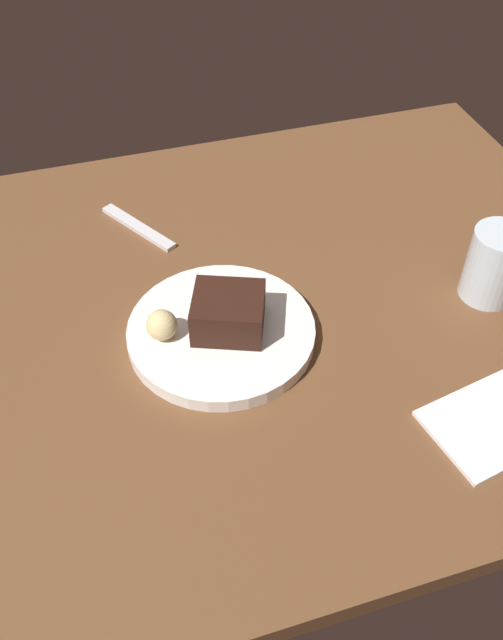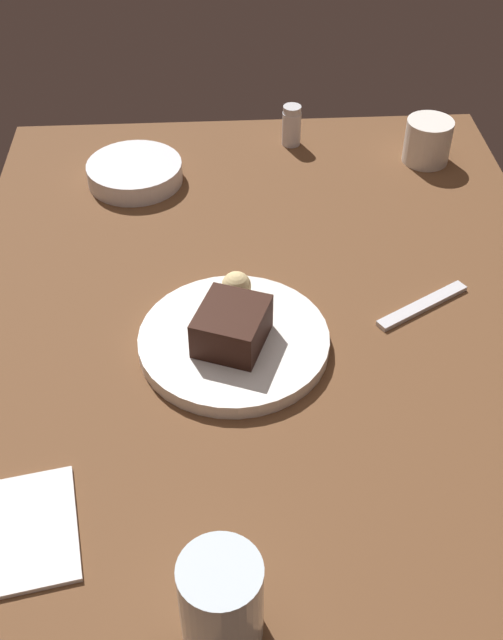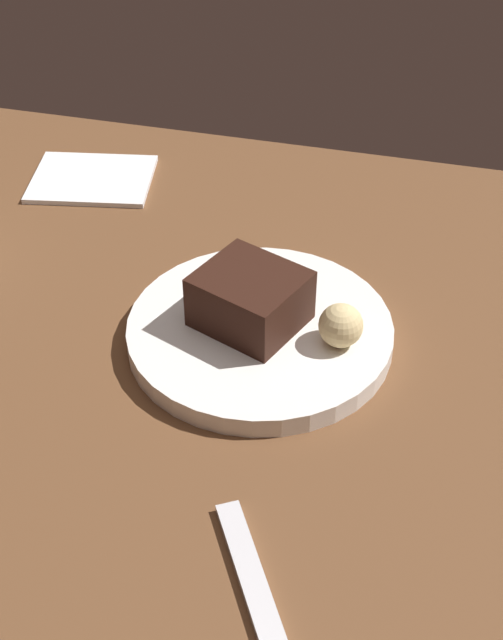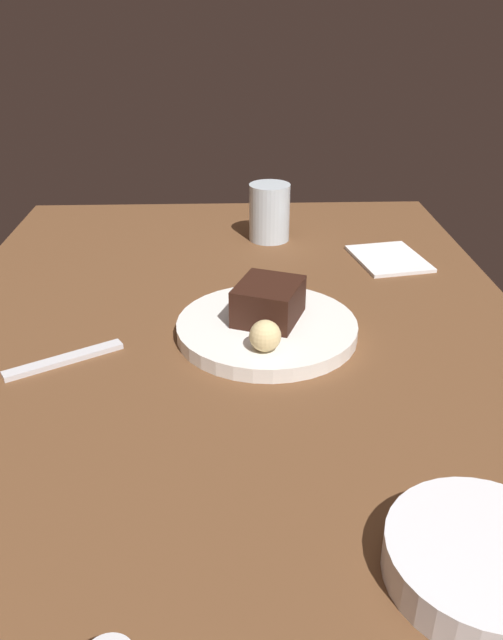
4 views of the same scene
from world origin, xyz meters
TOP-DOWN VIEW (x-y plane):
  - dining_table at (0.00, 0.00)cm, footprint 120.00×84.00cm
  - dessert_plate at (-0.41, 4.79)cm, footprint 24.24×24.24cm
  - chocolate_cake_slice at (-0.97, 5.03)cm, footprint 11.15×10.64cm
  - bread_roll at (7.42, 4.11)cm, footprint 3.94×3.94cm
  - dessert_spoon at (6.17, -20.92)cm, footprint 9.24×13.80cm
  - folded_napkin at (-25.91, 27.41)cm, footprint 15.57×13.38cm

SIDE VIEW (x-z plane):
  - dining_table at x=0.00cm, z-range 0.00..3.00cm
  - folded_napkin at x=-25.91cm, z-range 3.00..3.60cm
  - dessert_spoon at x=6.17cm, z-range 3.00..3.70cm
  - dessert_plate at x=-0.41cm, z-range 3.00..4.97cm
  - bread_roll at x=7.42cm, z-range 4.97..8.91cm
  - chocolate_cake_slice at x=-0.97cm, z-range 4.97..10.09cm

